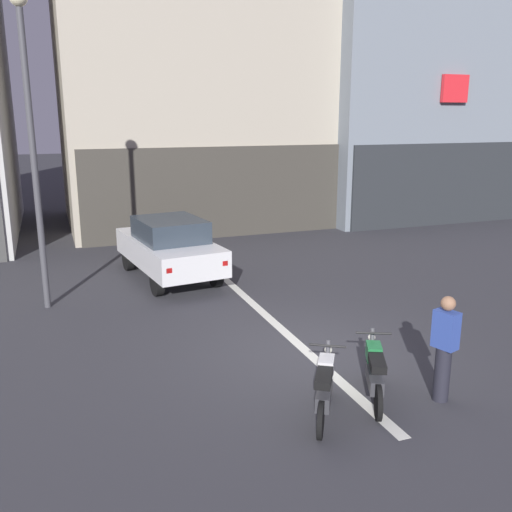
# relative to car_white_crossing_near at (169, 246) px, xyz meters

# --- Properties ---
(ground_plane) EXTENTS (120.00, 120.00, 0.00)m
(ground_plane) POSITION_rel_car_white_crossing_near_xyz_m (1.35, -5.71, -0.89)
(ground_plane) COLOR #333338
(lane_centre_line) EXTENTS (0.20, 18.00, 0.01)m
(lane_centre_line) POSITION_rel_car_white_crossing_near_xyz_m (1.35, 0.29, -0.88)
(lane_centre_line) COLOR silver
(lane_centre_line) RESTS_ON ground
(building_mid_block) EXTENTS (10.06, 7.77, 14.85)m
(building_mid_block) POSITION_rel_car_white_crossing_near_xyz_m (2.83, 8.40, 6.53)
(building_mid_block) COLOR #B2A893
(building_mid_block) RESTS_ON ground
(building_far_right) EXTENTS (10.80, 9.47, 17.92)m
(building_far_right) POSITION_rel_car_white_crossing_near_xyz_m (12.84, 8.41, 8.06)
(building_far_right) COLOR gray
(building_far_right) RESTS_ON ground
(car_white_crossing_near) EXTENTS (2.27, 4.29, 1.64)m
(car_white_crossing_near) POSITION_rel_car_white_crossing_near_xyz_m (0.00, 0.00, 0.00)
(car_white_crossing_near) COLOR black
(car_white_crossing_near) RESTS_ON ground
(street_lamp) EXTENTS (0.36, 0.36, 6.72)m
(street_lamp) POSITION_rel_car_white_crossing_near_xyz_m (-3.11, -1.31, 3.21)
(street_lamp) COLOR #47474C
(street_lamp) RESTS_ON ground
(motorcycle_white_row_leftmost) EXTENTS (0.94, 1.45, 0.98)m
(motorcycle_white_row_leftmost) POSITION_rel_car_white_crossing_near_xyz_m (0.61, -7.76, -0.43)
(motorcycle_white_row_leftmost) COLOR black
(motorcycle_white_row_leftmost) RESTS_ON ground
(motorcycle_green_row_left_mid) EXTENTS (0.80, 1.53, 0.98)m
(motorcycle_green_row_left_mid) POSITION_rel_car_white_crossing_near_xyz_m (1.54, -7.60, -0.43)
(motorcycle_green_row_left_mid) COLOR black
(motorcycle_green_row_left_mid) RESTS_ON ground
(person_by_motorcycles) EXTENTS (0.32, 0.41, 1.67)m
(person_by_motorcycles) POSITION_rel_car_white_crossing_near_xyz_m (2.50, -7.97, -0.03)
(person_by_motorcycles) COLOR #23232D
(person_by_motorcycles) RESTS_ON ground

